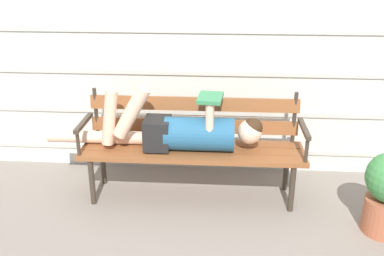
# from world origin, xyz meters

# --- Properties ---
(ground_plane) EXTENTS (12.00, 12.00, 0.00)m
(ground_plane) POSITION_xyz_m (0.00, 0.00, 0.00)
(ground_plane) COLOR gray
(house_siding) EXTENTS (4.39, 0.08, 2.52)m
(house_siding) POSITION_xyz_m (0.00, 0.70, 1.26)
(house_siding) COLOR beige
(house_siding) RESTS_ON ground
(park_bench) EXTENTS (1.76, 0.45, 0.84)m
(park_bench) POSITION_xyz_m (0.00, 0.21, 0.47)
(park_bench) COLOR brown
(park_bench) RESTS_ON ground
(reclining_person) EXTENTS (1.72, 0.27, 0.53)m
(reclining_person) POSITION_xyz_m (-0.08, 0.14, 0.58)
(reclining_person) COLOR #23567A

